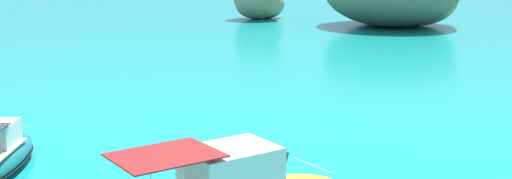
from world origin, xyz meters
TOP-DOWN VIEW (x-y plane):
  - islet_small at (-8.80, 80.58)m, footprint 9.74×10.35m

SIDE VIEW (x-z plane):
  - islet_small at x=-8.80m, z-range -0.24..6.10m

